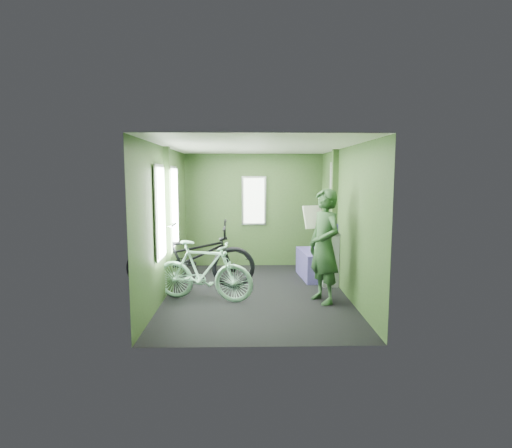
{
  "coord_description": "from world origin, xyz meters",
  "views": [
    {
      "loc": [
        -0.14,
        -6.17,
        1.87
      ],
      "look_at": [
        0.0,
        0.1,
        1.1
      ],
      "focal_mm": 28.0,
      "sensor_mm": 36.0,
      "label": 1
    }
  ],
  "objects_px": {
    "bicycle_black": "(191,289)",
    "passenger": "(324,246)",
    "bicycle_mint": "(204,301)",
    "bench_seat": "(318,261)",
    "waste_box": "(329,259)"
  },
  "relations": [
    {
      "from": "bicycle_black",
      "to": "bench_seat",
      "type": "bearing_deg",
      "value": -73.96
    },
    {
      "from": "bicycle_mint",
      "to": "waste_box",
      "type": "height_order",
      "value": "waste_box"
    },
    {
      "from": "bicycle_mint",
      "to": "bench_seat",
      "type": "distance_m",
      "value": 2.37
    },
    {
      "from": "passenger",
      "to": "waste_box",
      "type": "bearing_deg",
      "value": 139.88
    },
    {
      "from": "bicycle_mint",
      "to": "bench_seat",
      "type": "relative_size",
      "value": 1.46
    },
    {
      "from": "bicycle_mint",
      "to": "bench_seat",
      "type": "height_order",
      "value": "bench_seat"
    },
    {
      "from": "bicycle_black",
      "to": "passenger",
      "type": "bearing_deg",
      "value": -110.6
    },
    {
      "from": "bicycle_black",
      "to": "bench_seat",
      "type": "xyz_separation_m",
      "value": [
        2.21,
        0.71,
        0.31
      ]
    },
    {
      "from": "passenger",
      "to": "waste_box",
      "type": "relative_size",
      "value": 1.85
    },
    {
      "from": "bench_seat",
      "to": "bicycle_black",
      "type": "bearing_deg",
      "value": -166.75
    },
    {
      "from": "bicycle_black",
      "to": "passenger",
      "type": "distance_m",
      "value": 2.32
    },
    {
      "from": "waste_box",
      "to": "bench_seat",
      "type": "bearing_deg",
      "value": 103.3
    },
    {
      "from": "bicycle_black",
      "to": "waste_box",
      "type": "bearing_deg",
      "value": -85.91
    },
    {
      "from": "bicycle_mint",
      "to": "passenger",
      "type": "distance_m",
      "value": 1.97
    },
    {
      "from": "bicycle_black",
      "to": "passenger",
      "type": "relative_size",
      "value": 1.26
    }
  ]
}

